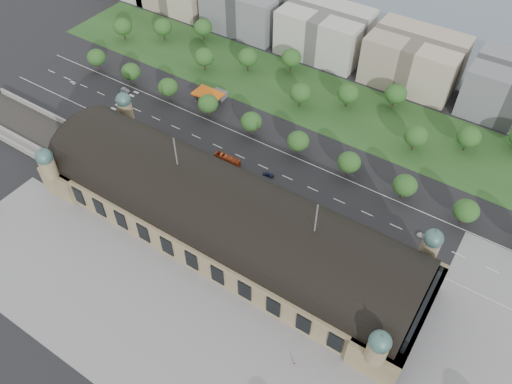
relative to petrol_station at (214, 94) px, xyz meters
The scene contains 47 objects.
ground 84.71m from the petrol_station, 50.45° to the right, with size 900.00×900.00×0.00m, color black.
station 84.98m from the petrol_station, 50.45° to the right, with size 150.00×48.40×44.30m.
track_cutting 87.79m from the petrol_station, 129.73° to the right, with size 70.00×24.00×3.10m.
plaza_south 126.63m from the petrol_station, 59.68° to the right, with size 190.00×48.00×0.12m, color gray.
plaza_east 169.97m from the petrol_station, 22.59° to the right, with size 56.00×100.00×0.12m, color gray.
road_slab 43.62m from the petrol_station, 38.82° to the right, with size 260.00×26.00×0.10m, color black.
grass_belt 47.86m from the petrol_station, 35.47° to the left, with size 300.00×45.00×0.10m, color #22471C.
petrol_station is the anchor object (origin of this frame).
office_2 73.13m from the petrol_station, 111.07° to the left, with size 45.00×32.00×24.00m, color slate.
office_3 72.38m from the petrol_station, 70.56° to the left, with size 45.00×32.00×24.00m, color #B8B6AE.
office_4 100.64m from the petrol_station, 42.50° to the left, with size 45.00×32.00×24.00m, color #BCAD94.
tree_row_0 67.38m from the petrol_station, 169.47° to the right, with size 9.60×9.60×11.52m.
tree_row_1 44.08m from the petrol_station, 163.73° to the right, with size 9.60×9.60×11.52m.
tree_row_2 22.32m from the petrol_station, 145.83° to the right, with size 9.60×9.60×11.52m.
tree_row_3 14.35m from the petrol_station, 64.33° to the right, with size 9.60×9.60×11.52m.
tree_row_4 32.64m from the petrol_station, 22.33° to the right, with size 9.60×9.60×11.52m.
tree_row_5 55.47m from the petrol_station, 12.84° to the right, with size 9.60×9.60×11.52m.
tree_row_6 78.99m from the petrol_station, ahead, with size 9.60×9.60×11.52m.
tree_row_7 102.74m from the petrol_station, ahead, with size 9.60×9.60×11.52m.
tree_row_8 126.58m from the petrol_station, ahead, with size 9.60×9.60×11.52m.
tree_belt_0 78.30m from the petrol_station, 166.89° to the left, with size 10.40×10.40×12.48m.
tree_belt_1 64.57m from the petrol_station, 152.50° to the left, with size 10.40×10.40×12.48m.
tree_belt_2 56.72m from the petrol_station, 132.40° to the left, with size 10.40×10.40×12.48m.
tree_belt_3 26.54m from the petrol_station, 137.15° to the left, with size 10.40×10.40×12.48m.
tree_belt_4 30.15m from the petrol_station, 90.18° to the left, with size 10.40×10.40×12.48m.
tree_belt_5 46.08m from the petrol_station, 65.62° to the left, with size 10.40×10.40×12.48m.
tree_belt_6 42.15m from the petrol_station, 25.05° to the left, with size 10.40×10.40×12.48m.
tree_belt_7 64.40m from the petrol_station, 27.57° to the left, with size 10.40×10.40×12.48m.
tree_belt_8 86.76m from the petrol_station, 28.79° to the left, with size 10.40×10.40×12.48m.
tree_belt_9 96.68m from the petrol_station, 10.57° to the left, with size 10.40×10.40×12.48m.
tree_belt_10 117.83m from the petrol_station, 14.62° to the left, with size 10.40×10.40×12.48m.
traffic_car_0 74.21m from the petrol_station, 157.30° to the right, with size 1.63×4.05×1.38m, color silver.
traffic_car_1 45.41m from the petrol_station, 155.30° to the right, with size 1.70×4.88×1.61m, color gray.
traffic_car_2 35.82m from the petrol_station, 83.72° to the right, with size 2.15×4.65×1.29m, color black.
traffic_car_4 59.13m from the petrol_station, 31.19° to the right, with size 1.88×4.68×1.60m, color #1A2649.
traffic_car_6 119.20m from the petrol_station, 12.90° to the right, with size 2.18×4.73×1.31m, color #BAB9BC.
parked_car_0 51.45m from the petrol_station, 120.51° to the right, with size 1.54×4.42×1.46m, color black.
parked_car_1 47.88m from the petrol_station, 112.35° to the right, with size 2.35×5.11×1.42m, color maroon.
parked_car_2 40.65m from the petrol_station, 83.02° to the right, with size 1.96×4.82×1.40m, color #1A1F4A.
parked_car_3 41.54m from the petrol_station, 76.23° to the right, with size 1.71×4.24×1.44m, color #505257.
parked_car_4 40.36m from the petrol_station, 91.71° to the right, with size 1.54×4.43×1.46m, color silver.
parked_car_5 49.38m from the petrol_station, 61.57° to the right, with size 2.42×5.25×1.46m, color #9B9DA3.
parked_car_6 47.46m from the petrol_station, 61.72° to the right, with size 1.99×4.89×1.42m, color black.
bus_west 45.88m from the petrol_station, 46.53° to the right, with size 2.84×12.15×3.39m, color #C2491F.
bus_mid 72.63m from the petrol_station, 31.72° to the right, with size 3.01×12.85×3.58m, color silver.
bus_east 93.44m from the petrol_station, 24.19° to the right, with size 2.76×11.81×3.29m, color silver.
pedestrian_0 139.24m from the petrol_station, 43.50° to the right, with size 0.90×0.51×1.83m, color gray.
Camera 1 is at (73.24, -91.82, 146.97)m, focal length 35.00 mm.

